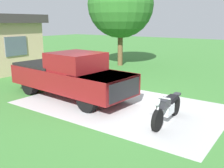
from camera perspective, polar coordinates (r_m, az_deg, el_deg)
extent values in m
plane|color=#3B7633|center=(9.71, 1.86, -4.68)|extent=(80.00, 80.00, 0.00)
cube|color=#ACACAC|center=(9.71, 1.86, -4.67)|extent=(4.69, 7.52, 0.01)
cylinder|color=black|center=(7.47, 10.14, -8.00)|extent=(0.67, 0.16, 0.66)
cylinder|color=black|center=(8.85, 14.01, -4.71)|extent=(0.67, 0.16, 0.66)
cube|color=silver|center=(8.15, 12.34, -5.57)|extent=(0.57, 0.29, 0.32)
cube|color=#28282D|center=(7.74, 11.54, -4.23)|extent=(0.53, 0.29, 0.24)
cube|color=black|center=(8.33, 13.16, -3.16)|extent=(0.61, 0.31, 0.12)
cube|color=#28282D|center=(8.74, 14.15, -2.41)|extent=(0.49, 0.23, 0.08)
cylinder|color=silver|center=(7.35, 10.26, -5.32)|extent=(0.33, 0.08, 0.77)
cylinder|color=silver|center=(7.25, 10.37, -2.93)|extent=(0.08, 0.70, 0.04)
sphere|color=silver|center=(7.18, 9.96, -4.23)|extent=(0.16, 0.16, 0.16)
cylinder|color=black|center=(10.07, 1.03, -1.49)|extent=(0.35, 0.86, 0.84)
cylinder|color=black|center=(8.90, -5.55, -3.64)|extent=(0.35, 0.86, 0.84)
cylinder|color=black|center=(12.48, -11.69, 1.23)|extent=(0.35, 0.86, 0.84)
cylinder|color=black|center=(11.55, -17.98, -0.17)|extent=(0.35, 0.86, 0.84)
cube|color=maroon|center=(10.61, -9.39, 1.23)|extent=(2.35, 5.72, 0.80)
cube|color=maroon|center=(9.27, -1.86, 1.48)|extent=(2.02, 2.02, 0.20)
cube|color=maroon|center=(10.18, -8.06, 5.05)|extent=(1.92, 2.01, 0.70)
cube|color=#3F4C56|center=(9.63, -4.80, 4.03)|extent=(1.71, 0.27, 0.60)
cube|color=black|center=(11.76, -14.47, 3.44)|extent=(2.05, 2.52, 0.50)
cube|color=black|center=(8.77, 2.74, -1.26)|extent=(1.70, 0.21, 0.64)
cylinder|color=brown|center=(18.32, 1.85, 8.29)|extent=(0.36, 0.36, 2.63)
sphere|color=#276122|center=(18.27, 1.93, 17.38)|extent=(4.54, 4.54, 4.54)
cube|color=#4C5966|center=(15.83, -20.70, 7.95)|extent=(1.40, 0.06, 1.10)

